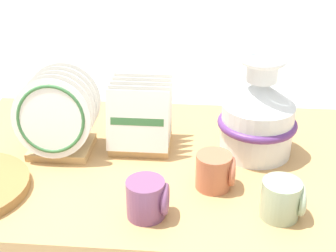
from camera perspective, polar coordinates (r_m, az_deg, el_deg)
display_table at (r=1.41m, az=-0.00°, el=-6.36°), size 1.32×0.78×0.60m
ceramic_vase at (r=1.38m, az=10.91°, el=1.34°), size 0.23×0.23×0.30m
dish_rack_round_plates at (r=1.40m, az=-13.30°, el=0.84°), size 0.23×0.19×0.25m
dish_rack_square_plates at (r=1.41m, az=-3.37°, el=0.45°), size 0.18×0.18×0.20m
mug_plum_glaze at (r=1.14m, az=-2.48°, el=-8.84°), size 0.10×0.09×0.10m
mug_terracotta_glaze at (r=1.24m, az=5.81°, el=-5.49°), size 0.10×0.09×0.10m
mug_sage_glaze at (r=1.17m, az=13.79°, el=-8.67°), size 0.10×0.09×0.10m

